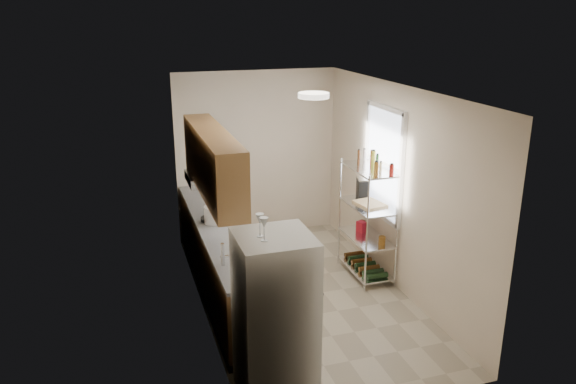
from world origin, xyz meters
name	(u,v)px	position (x,y,z in m)	size (l,w,h in m)	color
room	(303,198)	(0.00, 0.00, 1.30)	(2.52, 4.42, 2.62)	#B8AD95
counter_run	(223,258)	(-0.92, 0.44, 0.45)	(0.63, 3.51, 0.90)	#9F7344
upper_cabinets	(213,162)	(-1.05, 0.10, 1.81)	(0.33, 2.20, 0.72)	#9F7344
range_hood	(207,178)	(-1.00, 0.90, 1.39)	(0.50, 0.60, 0.12)	#B7BABC
window	(384,163)	(1.23, 0.35, 1.55)	(0.06, 1.00, 1.46)	white
bakers_rack	(369,198)	(1.00, 0.30, 1.11)	(0.45, 0.90, 1.73)	silver
ceiling_dome	(314,95)	(0.00, -0.30, 2.57)	(0.34, 0.34, 0.06)	white
refrigerator	(275,319)	(-0.87, -1.73, 0.80)	(0.66, 0.66, 1.61)	silver
wine_glass_a	(260,225)	(-0.99, -1.71, 1.71)	(0.07, 0.07, 0.21)	silver
wine_glass_b	(264,229)	(-0.98, -1.81, 1.71)	(0.07, 0.07, 0.21)	silver
rice_cooker	(215,214)	(-0.98, 0.55, 1.01)	(0.27, 0.27, 0.22)	white
frying_pan_large	(210,219)	(-1.02, 0.65, 0.92)	(0.25, 0.25, 0.04)	black
frying_pan_small	(214,207)	(-0.89, 1.07, 0.92)	(0.20, 0.20, 0.04)	black
cutting_board	(370,204)	(1.03, 0.30, 1.02)	(0.31, 0.40, 0.03)	tan
espresso_machine	(363,188)	(1.08, 0.63, 1.14)	(0.15, 0.22, 0.26)	black
storage_bag	(361,227)	(1.01, 0.48, 0.63)	(0.09, 0.13, 0.14)	#AF1523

